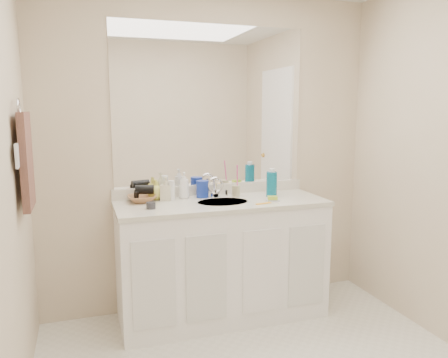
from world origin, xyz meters
TOP-DOWN VIEW (x-y plane):
  - wall_back at (0.00, 1.30)m, footprint 2.60×0.02m
  - vanity_cabinet at (0.00, 1.02)m, footprint 1.50×0.55m
  - countertop at (0.00, 1.02)m, footprint 1.52×0.57m
  - backsplash at (0.00, 1.29)m, footprint 1.52×0.03m
  - sink_basin at (0.00, 1.00)m, footprint 0.37×0.37m
  - faucet at (0.00, 1.18)m, footprint 0.02×0.02m
  - mirror at (0.00, 1.29)m, footprint 1.48×0.01m
  - blue_mug at (-0.10, 1.20)m, footprint 0.12×0.12m
  - tan_cup at (0.15, 1.15)m, footprint 0.08×0.08m
  - toothbrush at (0.16, 1.15)m, footprint 0.02×0.04m
  - mouthwash_bottle at (0.41, 1.06)m, footprint 0.09×0.09m
  - soap_dish at (0.35, 0.91)m, footprint 0.10×0.08m
  - green_soap at (0.35, 0.91)m, footprint 0.08×0.07m
  - orange_comb at (0.25, 0.85)m, footprint 0.13×0.05m
  - dark_jar at (-0.53, 0.95)m, footprint 0.08×0.08m
  - extra_white_bottle at (-0.34, 1.16)m, footprint 0.06×0.06m
  - soap_bottle_white at (-0.24, 1.20)m, footprint 0.08×0.09m
  - soap_bottle_cream at (-0.38, 1.19)m, footprint 0.10×0.10m
  - soap_bottle_yellow at (-0.45, 1.23)m, footprint 0.15×0.15m
  - wicker_basket at (-0.55, 1.17)m, footprint 0.20×0.20m
  - hair_dryer at (-0.53, 1.17)m, footprint 0.14×0.09m
  - towel_ring at (-1.27, 0.77)m, footprint 0.01×0.11m
  - hand_towel at (-1.25, 0.77)m, footprint 0.04×0.32m
  - switch_plate at (-1.27, 0.57)m, footprint 0.01×0.08m

SIDE VIEW (x-z plane):
  - vanity_cabinet at x=0.00m, z-range 0.00..0.85m
  - countertop at x=0.00m, z-range 0.85..0.88m
  - sink_basin at x=0.00m, z-range 0.86..0.88m
  - orange_comb at x=0.25m, z-range 0.88..0.89m
  - soap_dish at x=0.35m, z-range 0.88..0.89m
  - dark_jar at x=-0.53m, z-range 0.88..0.92m
  - green_soap at x=0.35m, z-range 0.89..0.92m
  - wicker_basket at x=-0.55m, z-range 0.88..0.93m
  - backsplash at x=0.00m, z-range 0.88..0.96m
  - tan_cup at x=0.15m, z-range 0.88..0.96m
  - faucet at x=0.00m, z-range 0.88..0.99m
  - blue_mug at x=-0.10m, z-range 0.88..1.01m
  - extra_white_bottle at x=-0.34m, z-range 0.88..1.03m
  - soap_bottle_yellow at x=-0.45m, z-range 0.88..1.03m
  - soap_bottle_cream at x=-0.38m, z-range 0.88..1.05m
  - hair_dryer at x=-0.53m, z-range 0.94..1.00m
  - mouthwash_bottle at x=0.41m, z-range 0.88..1.07m
  - soap_bottle_white at x=-0.24m, z-range 0.88..1.08m
  - toothbrush at x=0.16m, z-range 0.94..1.12m
  - wall_back at x=0.00m, z-range 0.00..2.40m
  - hand_towel at x=-1.25m, z-range 0.98..1.52m
  - switch_plate at x=-1.27m, z-range 1.24..1.36m
  - towel_ring at x=-1.27m, z-range 1.49..1.61m
  - mirror at x=0.00m, z-range 0.96..2.16m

